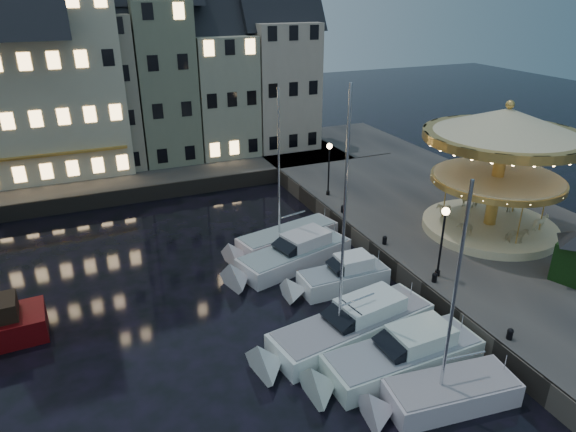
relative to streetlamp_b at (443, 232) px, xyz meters
name	(u,v)px	position (x,y,z in m)	size (l,w,h in m)	color
ground	(332,335)	(-7.20, -1.00, -4.02)	(160.00, 160.00, 0.00)	black
quay_east	(469,230)	(6.80, 5.00, -3.37)	(16.00, 56.00, 1.30)	#474442
quay_north	(110,175)	(-15.20, 27.00, -3.37)	(44.00, 12.00, 1.30)	#474442
quaywall_e	(371,251)	(-1.20, 5.00, -3.37)	(0.15, 44.00, 1.30)	#47423A
quaywall_n	(143,194)	(-13.20, 21.00, -3.37)	(48.00, 0.15, 1.30)	#47423A
streetlamp_b	(443,232)	(0.00, 0.00, 0.00)	(0.44, 0.44, 4.17)	black
streetlamp_c	(329,162)	(0.00, 13.50, 0.00)	(0.44, 0.44, 4.17)	black
streetlamp_d	(506,168)	(11.30, 7.00, 0.00)	(0.44, 0.44, 4.17)	black
bollard_a	(510,333)	(-0.60, -6.00, -2.41)	(0.30, 0.30, 0.57)	black
bollard_b	(435,277)	(-0.60, -0.50, -2.41)	(0.30, 0.30, 0.57)	black
bollard_c	(385,240)	(-0.60, 4.50, -2.41)	(0.30, 0.30, 0.57)	black
bollard_d	(343,208)	(-0.60, 10.00, -2.41)	(0.30, 0.30, 0.57)	black
townhouse_nb	(20,91)	(-21.25, 29.00, 4.26)	(6.16, 8.00, 13.80)	slate
townhouse_nc	(95,81)	(-15.20, 29.00, 4.76)	(6.82, 8.00, 14.80)	gray
townhouse_nd	(161,71)	(-9.45, 29.00, 5.26)	(5.50, 8.00, 15.80)	slate
townhouse_ne	(219,84)	(-4.00, 29.00, 3.76)	(6.16, 8.00, 12.80)	gray
townhouse_nf	(277,75)	(2.05, 29.00, 4.26)	(6.82, 8.00, 13.80)	#B2A290
hotel_corner	(17,73)	(-21.20, 29.00, 5.76)	(17.60, 9.00, 16.80)	beige
motorboat_a	(439,396)	(-5.33, -7.07, -3.48)	(6.72, 2.84, 11.08)	silver
motorboat_b	(396,359)	(-5.74, -4.48, -3.37)	(8.60, 2.77, 2.15)	silver
motorboat_c	(347,329)	(-6.72, -1.63, -3.34)	(9.89, 4.02, 13.08)	white
motorboat_d	(337,279)	(-4.86, 2.85, -3.38)	(6.28, 2.01, 2.15)	white
motorboat_e	(290,257)	(-6.35, 6.36, -3.37)	(8.63, 4.53, 2.15)	silver
motorboat_f	(281,240)	(-5.86, 9.00, -3.49)	(8.29, 3.77, 10.98)	silver
carousel	(503,148)	(6.92, 3.46, 3.02)	(9.96, 9.96, 8.71)	beige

